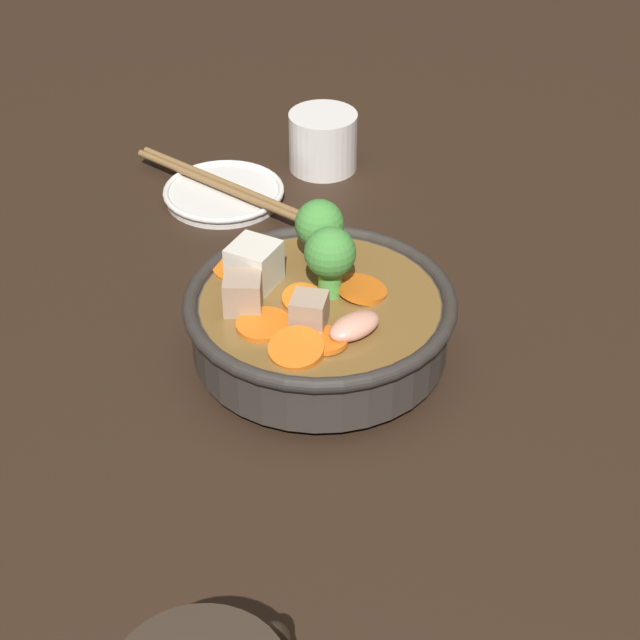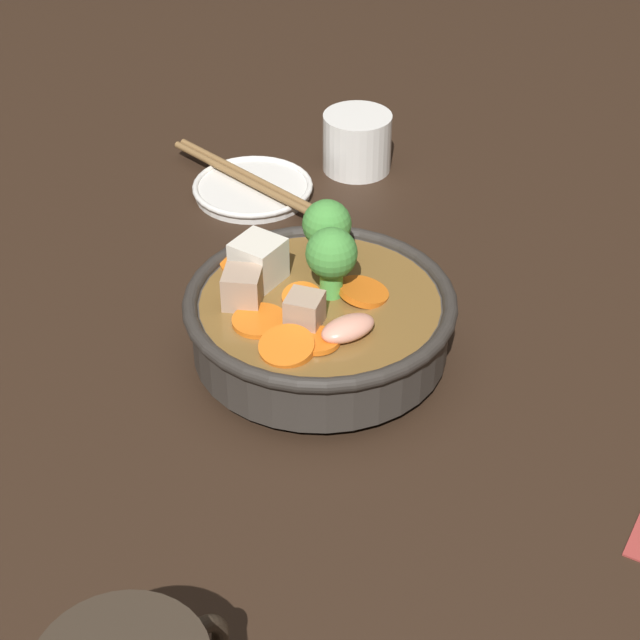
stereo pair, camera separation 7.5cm
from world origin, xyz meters
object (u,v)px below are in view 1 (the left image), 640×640
side_saucer (224,193)px  chopsticks_pair (223,185)px  tea_cup (323,141)px  stirfry_bowl (319,315)px

side_saucer → chopsticks_pair: bearing=90.0°
tea_cup → side_saucer: bearing=160.0°
side_saucer → tea_cup: 0.12m
tea_cup → stirfry_bowl: bearing=-144.6°
tea_cup → chopsticks_pair: 0.12m
chopsticks_pair → side_saucer: bearing=-90.0°
stirfry_bowl → tea_cup: (0.26, 0.18, -0.01)m
stirfry_bowl → chopsticks_pair: bearing=56.9°
stirfry_bowl → tea_cup: 0.32m
side_saucer → chopsticks_pair: 0.01m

